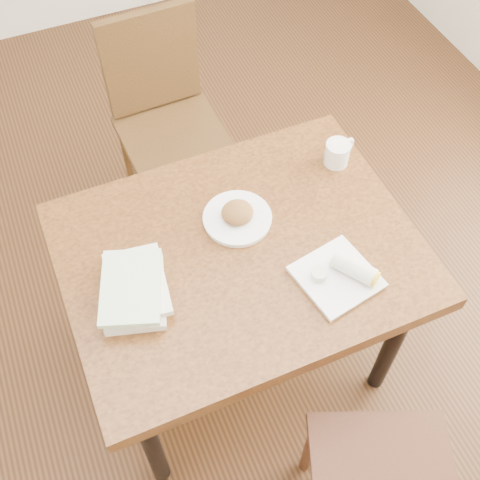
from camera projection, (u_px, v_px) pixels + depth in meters
name	position (u px, v px, depth m)	size (l,w,h in m)	color
ground	(240.00, 353.00, 2.49)	(4.00, 5.00, 0.01)	#472814
table	(240.00, 264.00, 1.94)	(1.10, 0.85, 0.75)	brown
chair_far	(165.00, 111.00, 2.53)	(0.43, 0.43, 0.95)	#493215
plate_scone	(237.00, 216.00, 1.92)	(0.22, 0.22, 0.07)	white
coffee_mug	(338.00, 152.00, 2.05)	(0.12, 0.09, 0.09)	white
plate_burrito	(342.00, 274.00, 1.79)	(0.25, 0.25, 0.07)	white
book_stack	(134.00, 288.00, 1.75)	(0.25, 0.30, 0.07)	white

